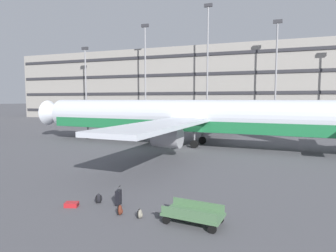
% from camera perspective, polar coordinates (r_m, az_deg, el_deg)
% --- Properties ---
extents(ground_plane, '(600.00, 600.00, 0.00)m').
position_cam_1_polar(ground_plane, '(31.26, 3.81, -4.74)').
color(ground_plane, '#4C4C51').
extents(terminal_structure, '(126.30, 19.83, 18.52)m').
position_cam_1_polar(terminal_structure, '(79.83, 13.83, 7.86)').
color(terminal_structure, gray).
rests_on(terminal_structure, ground_plane).
extents(airliner, '(43.99, 35.67, 11.00)m').
position_cam_1_polar(airliner, '(34.06, 4.31, 1.65)').
color(airliner, silver).
rests_on(airliner, ground_plane).
extents(light_mast_far_left, '(1.80, 0.50, 18.84)m').
position_cam_1_polar(light_mast_far_left, '(79.15, -15.87, 9.14)').
color(light_mast_far_left, gray).
rests_on(light_mast_far_left, ground_plane).
extents(light_mast_left, '(1.80, 0.50, 23.12)m').
position_cam_1_polar(light_mast_left, '(70.90, -4.49, 11.59)').
color(light_mast_left, gray).
rests_on(light_mast_left, ground_plane).
extents(light_mast_center_left, '(1.80, 0.50, 26.17)m').
position_cam_1_polar(light_mast_center_left, '(66.40, 7.79, 13.35)').
color(light_mast_center_left, gray).
rests_on(light_mast_center_left, ground_plane).
extents(light_mast_center_right, '(1.80, 0.50, 21.48)m').
position_cam_1_polar(light_mast_center_right, '(64.64, 20.50, 11.15)').
color(light_mast_center_right, gray).
rests_on(light_mast_center_right, ground_plane).
extents(suitcase_red, '(0.75, 0.60, 0.23)m').
position_cam_1_polar(suitcase_red, '(15.95, -18.42, -14.42)').
color(suitcase_red, '#B21E23').
rests_on(suitcase_red, ground_plane).
extents(suitcase_navy, '(0.31, 0.46, 1.00)m').
position_cam_1_polar(suitcase_navy, '(15.50, -9.71, -13.64)').
color(suitcase_navy, black).
rests_on(suitcase_navy, ground_plane).
extents(backpack_purple, '(0.42, 0.39, 0.54)m').
position_cam_1_polar(backpack_purple, '(16.06, -13.48, -13.72)').
color(backpack_purple, black).
rests_on(backpack_purple, ground_plane).
extents(backpack_silver, '(0.26, 0.36, 0.46)m').
position_cam_1_polar(backpack_silver, '(13.88, -5.49, -16.84)').
color(backpack_silver, gray).
rests_on(backpack_silver, ground_plane).
extents(backpack_large, '(0.31, 0.36, 0.54)m').
position_cam_1_polar(backpack_large, '(14.33, -9.38, -16.01)').
color(backpack_large, '#592619').
rests_on(backpack_large, ground_plane).
extents(baggage_cart, '(3.35, 1.57, 0.82)m').
position_cam_1_polar(baggage_cart, '(13.26, 4.93, -16.86)').
color(baggage_cart, '#4C724C').
rests_on(baggage_cart, ground_plane).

